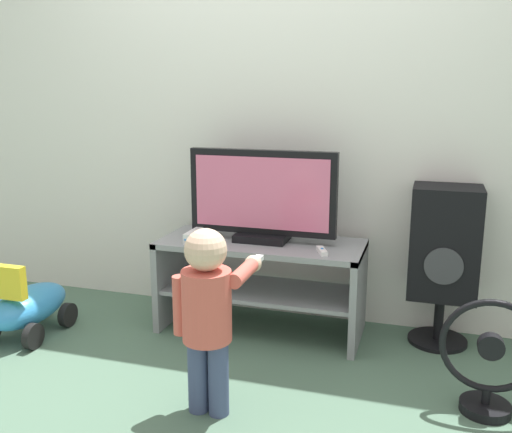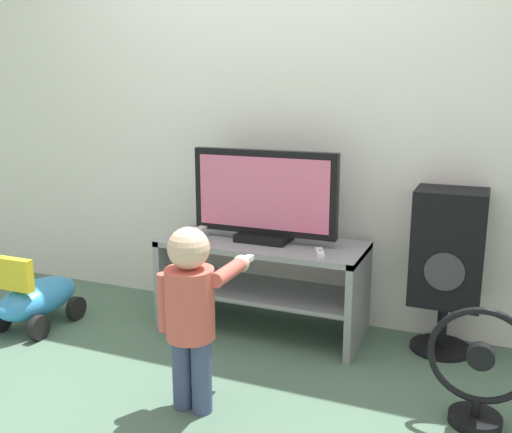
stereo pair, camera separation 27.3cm
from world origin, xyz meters
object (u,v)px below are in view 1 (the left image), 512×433
child (208,306)px  floor_fan (489,362)px  game_console (194,235)px  television (262,197)px  ride_on_toy (28,306)px  speaker_tower (444,246)px  remote_primary (322,251)px

child → floor_fan: bearing=16.9°
floor_fan → game_console: bearing=163.8°
television → ride_on_toy: bearing=-158.5°
floor_fan → ride_on_toy: size_ratio=0.92×
game_console → child: (0.39, -0.77, -0.07)m
television → speaker_tower: bearing=6.0°
child → floor_fan: child is taller
remote_primary → ride_on_toy: size_ratio=0.25×
game_console → ride_on_toy: (-0.84, -0.36, -0.37)m
television → remote_primary: 0.45m
game_console → speaker_tower: (1.31, 0.21, -0.01)m
television → remote_primary: television is taller
remote_primary → speaker_tower: size_ratio=0.16×
remote_primary → speaker_tower: (0.59, 0.24, 0.01)m
television → game_console: bearing=-163.2°
remote_primary → speaker_tower: bearing=22.2°
child → ride_on_toy: bearing=161.6°
speaker_tower → ride_on_toy: 2.24m
speaker_tower → floor_fan: bearing=-73.4°
speaker_tower → ride_on_toy: speaker_tower is taller
television → child: television is taller
speaker_tower → television: bearing=-174.0°
ride_on_toy → game_console: bearing=23.4°
game_console → floor_fan: bearing=-16.2°
speaker_tower → floor_fan: 0.74m
floor_fan → ride_on_toy: floor_fan is taller
television → ride_on_toy: (-1.19, -0.47, -0.58)m
speaker_tower → ride_on_toy: size_ratio=1.56×
child → speaker_tower: 1.34m
speaker_tower → remote_primary: bearing=-157.8°
game_console → speaker_tower: size_ratio=0.24×
television → child: (0.04, -0.88, -0.29)m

